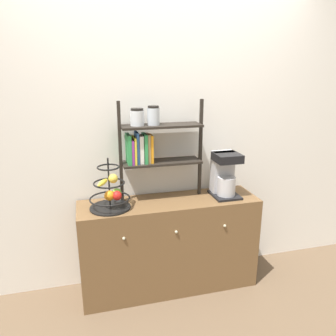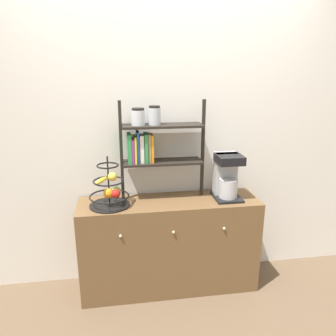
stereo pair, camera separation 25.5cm
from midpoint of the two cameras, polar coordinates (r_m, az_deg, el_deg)
ground_plane at (r=2.88m, az=-1.41°, el=-21.98°), size 12.00×12.00×0.00m
wall_back at (r=2.73m, az=-3.76°, el=6.13°), size 7.00×0.05×2.60m
sideboard at (r=2.81m, az=-2.42°, el=-13.23°), size 1.45×0.42×0.79m
coffee_maker at (r=2.72m, az=7.19°, el=-1.11°), size 0.21×0.25×0.37m
fruit_stand at (r=2.52m, az=-12.84°, el=-4.32°), size 0.31×0.31×0.40m
shelf_hutch at (r=2.57m, az=-6.13°, el=4.65°), size 0.68×0.20×0.79m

